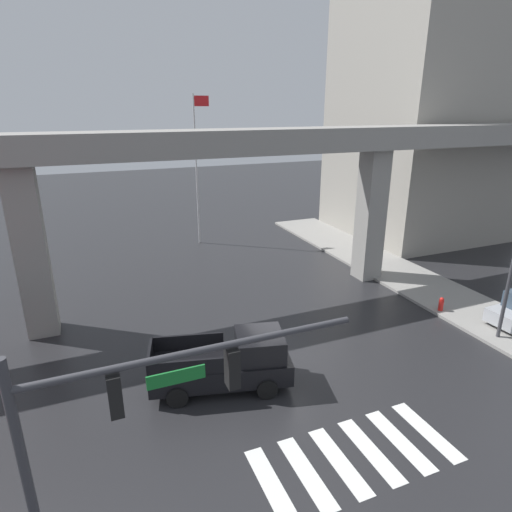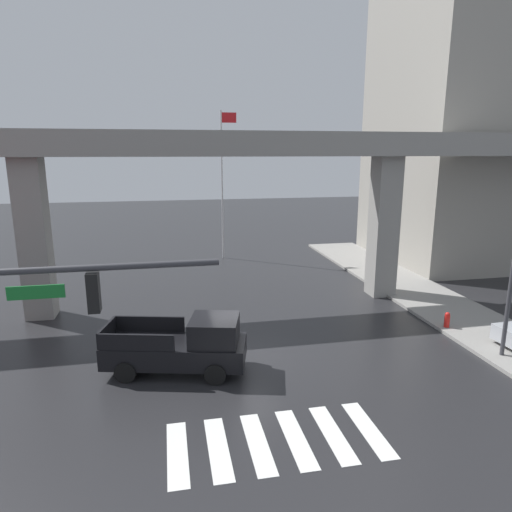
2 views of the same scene
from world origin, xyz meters
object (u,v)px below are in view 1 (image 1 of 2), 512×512
at_px(traffic_signal_mast, 124,425).
at_px(flagpole, 197,161).
at_px(fire_hydrant, 441,305).
at_px(pickup_truck, 229,363).

distance_m(traffic_signal_mast, flagpole, 25.29).
bearing_deg(flagpole, fire_hydrant, -63.65).
relative_size(traffic_signal_mast, flagpole, 0.60).
distance_m(traffic_signal_mast, fire_hydrant, 18.13).
bearing_deg(fire_hydrant, pickup_truck, -172.16).
bearing_deg(pickup_truck, flagpole, 77.91).
distance_m(fire_hydrant, flagpole, 18.96).
height_order(pickup_truck, fire_hydrant, pickup_truck).
height_order(pickup_truck, flagpole, flagpole).
height_order(fire_hydrant, flagpole, flagpole).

